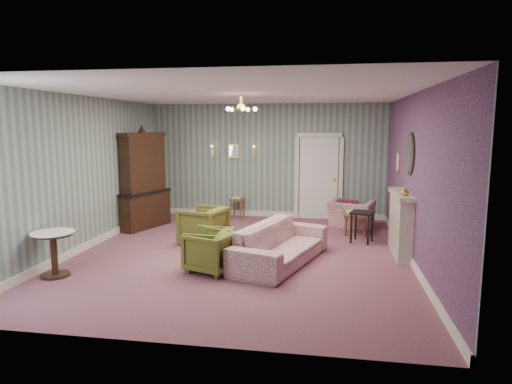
% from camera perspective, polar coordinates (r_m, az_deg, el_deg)
% --- Properties ---
extents(floor, '(7.00, 7.00, 0.00)m').
position_cam_1_polar(floor, '(8.30, -1.83, -7.90)').
color(floor, '#7E4959').
rests_on(floor, ground).
extents(ceiling, '(7.00, 7.00, 0.00)m').
position_cam_1_polar(ceiling, '(7.98, -1.93, 12.50)').
color(ceiling, white).
rests_on(ceiling, ground).
extents(wall_back, '(6.00, 0.00, 6.00)m').
position_cam_1_polar(wall_back, '(11.45, 1.54, 4.00)').
color(wall_back, slate).
rests_on(wall_back, ground).
extents(wall_front, '(6.00, 0.00, 6.00)m').
position_cam_1_polar(wall_front, '(4.67, -10.26, -2.61)').
color(wall_front, slate).
rests_on(wall_front, ground).
extents(wall_left, '(0.00, 7.00, 7.00)m').
position_cam_1_polar(wall_left, '(9.08, -20.80, 2.30)').
color(wall_left, slate).
rests_on(wall_left, ground).
extents(wall_right, '(0.00, 7.00, 7.00)m').
position_cam_1_polar(wall_right, '(7.99, 19.73, 1.59)').
color(wall_right, slate).
rests_on(wall_right, ground).
extents(wall_right_floral, '(0.00, 7.00, 7.00)m').
position_cam_1_polar(wall_right_floral, '(7.99, 19.63, 1.59)').
color(wall_right_floral, '#A1507F').
rests_on(wall_right_floral, ground).
extents(door, '(1.12, 0.12, 2.16)m').
position_cam_1_polar(door, '(11.34, 8.02, 2.00)').
color(door, white).
rests_on(door, floor).
extents(olive_chair_a, '(0.86, 0.89, 0.72)m').
position_cam_1_polar(olive_chair_a, '(7.26, -5.75, -7.36)').
color(olive_chair_a, brown).
rests_on(olive_chair_a, floor).
extents(olive_chair_b, '(0.70, 0.74, 0.71)m').
position_cam_1_polar(olive_chair_b, '(7.53, -6.00, -6.86)').
color(olive_chair_b, brown).
rests_on(olive_chair_b, floor).
extents(olive_chair_c, '(0.92, 0.95, 0.81)m').
position_cam_1_polar(olive_chair_c, '(8.98, -6.77, -4.02)').
color(olive_chair_c, brown).
rests_on(olive_chair_c, floor).
extents(sofa_chintz, '(1.36, 2.43, 0.91)m').
position_cam_1_polar(sofa_chintz, '(7.66, 3.19, -5.77)').
color(sofa_chintz, '#8E3957').
rests_on(sofa_chintz, floor).
extents(wingback_chair, '(1.11, 0.88, 0.85)m').
position_cam_1_polar(wingback_chair, '(10.54, 12.13, -2.18)').
color(wingback_chair, '#8E3957').
rests_on(wingback_chair, floor).
extents(dresser, '(0.90, 1.48, 2.32)m').
position_cam_1_polar(dresser, '(10.51, -14.28, 1.77)').
color(dresser, black).
rests_on(dresser, floor).
extents(fireplace, '(0.30, 1.40, 1.16)m').
position_cam_1_polar(fireplace, '(8.50, 18.03, -3.90)').
color(fireplace, beige).
rests_on(fireplace, floor).
extents(mantel_vase, '(0.15, 0.15, 0.15)m').
position_cam_1_polar(mantel_vase, '(7.99, 18.53, 0.08)').
color(mantel_vase, gold).
rests_on(mantel_vase, fireplace).
extents(oval_mirror, '(0.04, 0.76, 0.84)m').
position_cam_1_polar(oval_mirror, '(8.35, 19.11, 4.65)').
color(oval_mirror, white).
rests_on(oval_mirror, wall_right).
extents(framed_print, '(0.04, 0.34, 0.42)m').
position_cam_1_polar(framed_print, '(9.69, 17.77, 3.69)').
color(framed_print, gold).
rests_on(framed_print, wall_right).
extents(coffee_table, '(0.54, 0.93, 0.46)m').
position_cam_1_polar(coffee_table, '(10.12, 12.40, -3.76)').
color(coffee_table, brown).
rests_on(coffee_table, floor).
extents(side_table_black, '(0.53, 0.53, 0.64)m').
position_cam_1_polar(side_table_black, '(9.25, 13.40, -4.39)').
color(side_table_black, black).
rests_on(side_table_black, floor).
extents(pedestal_table, '(0.79, 0.79, 0.72)m').
position_cam_1_polar(pedestal_table, '(7.68, -24.45, -7.24)').
color(pedestal_table, black).
rests_on(pedestal_table, floor).
extents(nesting_table, '(0.36, 0.45, 0.56)m').
position_cam_1_polar(nesting_table, '(11.38, -2.41, -1.97)').
color(nesting_table, brown).
rests_on(nesting_table, floor).
extents(gilt_mirror_back, '(0.28, 0.06, 0.36)m').
position_cam_1_polar(gilt_mirror_back, '(11.55, -2.93, 5.27)').
color(gilt_mirror_back, gold).
rests_on(gilt_mirror_back, wall_back).
extents(sconce_left, '(0.16, 0.12, 0.30)m').
position_cam_1_polar(sconce_left, '(11.66, -5.61, 5.27)').
color(sconce_left, gold).
rests_on(sconce_left, wall_back).
extents(sconce_right, '(0.16, 0.12, 0.30)m').
position_cam_1_polar(sconce_right, '(11.43, -0.25, 5.25)').
color(sconce_right, gold).
rests_on(sconce_right, wall_back).
extents(chandelier, '(0.56, 0.56, 0.36)m').
position_cam_1_polar(chandelier, '(7.97, -1.92, 10.56)').
color(chandelier, gold).
rests_on(chandelier, ceiling).
extents(burgundy_cushion, '(0.41, 0.28, 0.39)m').
position_cam_1_polar(burgundy_cushion, '(10.38, 11.90, -2.04)').
color(burgundy_cushion, maroon).
rests_on(burgundy_cushion, wingback_chair).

